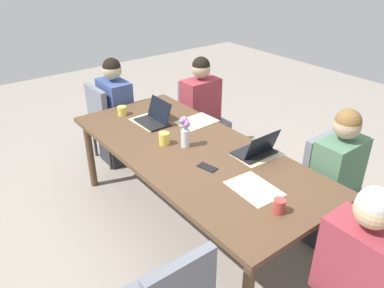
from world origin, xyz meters
The scene contains 20 objects.
ground_plane centered at (0.00, 0.00, 0.00)m, with size 10.00×10.00×0.00m, color gray.
dining_table centered at (0.00, 0.00, 0.69)m, with size 2.36×1.04×0.76m.
person_head_right_left_near centered at (1.48, 0.00, 0.53)m, with size 0.40×0.36×1.19m.
chair_far_left_mid centered at (0.77, 0.83, 0.50)m, with size 0.44×0.44×0.90m.
person_far_left_mid centered at (0.84, 0.77, 0.53)m, with size 0.36×0.40×1.19m.
chair_head_left_left_far centered at (-1.47, -0.04, 0.50)m, with size 0.44×0.44×0.90m.
person_head_left_left_far centered at (-1.41, 0.03, 0.53)m, with size 0.40×0.36×1.19m.
chair_far_right_near centered at (-0.96, 0.86, 0.50)m, with size 0.44×0.44×0.90m.
person_far_right_near centered at (-0.88, 0.80, 0.53)m, with size 0.36×0.40×1.19m.
flower_vase centered at (-0.08, -0.01, 0.91)m, with size 0.08×0.09×0.26m.
placemat_head_right_left_near centered at (0.69, 0.00, 0.76)m, with size 0.36×0.26×0.00m, color beige.
placemat_far_left_mid centered at (0.38, 0.36, 0.76)m, with size 0.36×0.26×0.00m, color beige.
placemat_head_left_left_far centered at (-0.66, 0.02, 0.76)m, with size 0.36×0.26×0.00m, color beige.
placemat_far_right_near centered at (-0.40, 0.36, 0.76)m, with size 0.36×0.26×0.00m, color beige.
laptop_far_left_mid centered at (0.38, 0.35, 0.80)m, with size 0.22×0.32×0.21m.
laptop_head_left_left_far centered at (-0.62, 0.04, 0.80)m, with size 0.32×0.22×0.21m.
coffee_mug_near_left centered at (0.96, -0.06, 0.81)m, with size 0.08×0.08×0.09m, color #AD3D38.
coffee_mug_near_right centered at (-0.96, -0.11, 0.80)m, with size 0.09×0.09×0.09m, color #DBC64C.
coffee_mug_centre_left centered at (-0.21, -0.13, 0.81)m, with size 0.09×0.09×0.10m, color #DBC64C.
phone_black centered at (0.29, -0.08, 0.76)m, with size 0.15×0.07×0.01m, color black.
Camera 1 is at (2.11, -1.62, 2.24)m, focal length 35.28 mm.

